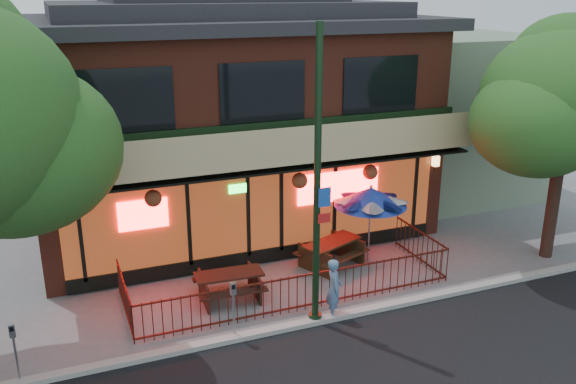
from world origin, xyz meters
The scene contains 13 objects.
ground centered at (0.00, 0.00, 0.00)m, with size 80.00×80.00×0.00m, color gray.
curb centered at (0.00, -0.50, 0.06)m, with size 80.00×0.25×0.12m, color #999993.
restaurant_building centered at (0.00, 7.11, 4.13)m, with size 12.96×9.49×8.05m.
neighbor_building centered at (9.00, 7.70, 3.00)m, with size 6.00×7.00×6.00m, color slate.
patio_fence centered at (0.00, 0.50, 0.63)m, with size 8.44×2.62×1.00m.
street_light centered at (0.00, -0.40, 3.15)m, with size 0.43×0.32×7.00m.
street_tree_right centered at (8.04, 0.59, 4.96)m, with size 4.80×4.80×7.02m.
picnic_table_left centered at (-1.59, 1.44, 0.48)m, with size 1.80×1.42×0.74m.
picnic_table_right centered at (1.72, 2.26, 0.50)m, with size 2.17×1.94×0.77m.
patio_umbrella centered at (2.83, 2.11, 2.02)m, with size 2.07×2.07×2.37m.
pedestrian centered at (0.52, -0.35, 0.76)m, with size 0.55×0.36×1.52m, color #5075A1.
parking_meter_near centered at (-2.03, -0.40, 0.95)m, with size 0.13×0.12×1.41m.
parking_meter_far centered at (-6.57, -0.40, 0.92)m, with size 0.13×0.11×1.36m.
Camera 1 is at (-5.41, -12.18, 7.63)m, focal length 38.00 mm.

